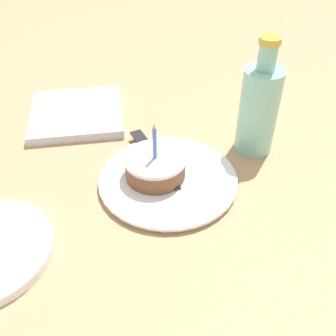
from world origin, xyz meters
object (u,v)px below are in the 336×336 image
Objects in this scene: bottle at (259,108)px; marble_board at (77,114)px; plate at (168,179)px; cake_slice at (154,166)px; fork at (152,154)px.

bottle is 0.41m from marble_board.
bottle is (0.19, 0.08, 0.09)m from plate.
fork is at bearing 87.63° from cake_slice.
cake_slice reaches higher than fork.
cake_slice is 0.07m from fork.
fork is 0.22m from bottle.
bottle reaches higher than cake_slice.
bottle reaches higher than marble_board.
cake_slice is 0.29m from marble_board.
marble_board is (-0.36, 0.17, -0.08)m from bottle.
cake_slice reaches higher than plate.
bottle is 1.14× the size of marble_board.
fork and marble_board have the same top height.
bottle is (0.21, 0.07, 0.06)m from cake_slice.
plate is at bearing -55.97° from marble_board.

